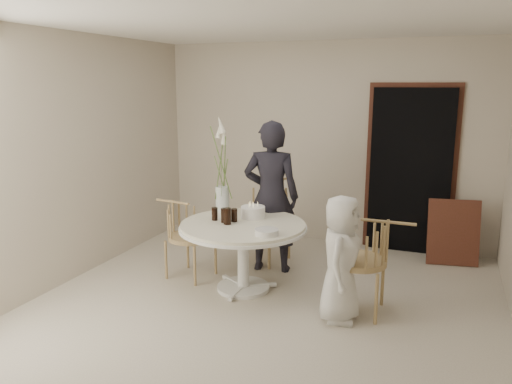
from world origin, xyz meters
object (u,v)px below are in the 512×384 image
(birthday_cake, at_px, (253,212))
(chair_far, at_px, (270,208))
(chair_left, at_px, (182,228))
(girl, at_px, (271,197))
(boy, at_px, (341,259))
(table, at_px, (243,234))
(chair_right, at_px, (372,253))
(flower_vase, at_px, (222,179))

(birthday_cake, bearing_deg, chair_far, 96.23)
(chair_far, bearing_deg, chair_left, -114.62)
(girl, relative_size, boy, 1.48)
(chair_left, xyz_separation_m, boy, (1.90, -0.45, 0.03))
(chair_left, xyz_separation_m, girl, (0.89, 0.52, 0.32))
(boy, bearing_deg, birthday_cake, 62.56)
(chair_far, height_order, birthday_cake, chair_far)
(chair_left, height_order, girl, girl)
(chair_left, distance_m, boy, 1.96)
(table, height_order, birthday_cake, birthday_cake)
(birthday_cake, bearing_deg, chair_right, -13.69)
(chair_right, xyz_separation_m, flower_vase, (-1.75, 0.45, 0.50))
(table, bearing_deg, chair_right, -3.43)
(table, bearing_deg, flower_vase, 137.55)
(chair_right, relative_size, boy, 0.79)
(table, relative_size, girl, 0.76)
(chair_left, distance_m, flower_vase, 0.72)
(boy, height_order, birthday_cake, boy)
(chair_right, xyz_separation_m, chair_left, (-2.15, 0.22, -0.05))
(table, xyz_separation_m, girl, (0.08, 0.66, 0.26))
(chair_far, distance_m, boy, 1.80)
(boy, bearing_deg, chair_far, 40.26)
(table, relative_size, flower_vase, 1.24)
(table, distance_m, chair_right, 1.35)
(chair_right, distance_m, birthday_cake, 1.38)
(chair_right, distance_m, boy, 0.34)
(chair_far, distance_m, girl, 0.49)
(chair_far, relative_size, birthday_cake, 3.75)
(boy, distance_m, birthday_cake, 1.23)
(flower_vase, bearing_deg, birthday_cake, -16.93)
(girl, distance_m, boy, 1.44)
(chair_right, bearing_deg, birthday_cake, -103.58)
(birthday_cake, bearing_deg, girl, 81.81)
(birthday_cake, bearing_deg, table, -93.96)
(birthday_cake, height_order, flower_vase, flower_vase)
(table, height_order, chair_right, chair_right)
(table, relative_size, chair_left, 1.54)
(table, bearing_deg, chair_far, 93.91)
(chair_right, xyz_separation_m, boy, (-0.25, -0.23, -0.02))
(girl, xyz_separation_m, birthday_cake, (-0.06, -0.42, -0.08))
(chair_far, xyz_separation_m, chair_left, (-0.74, -0.92, -0.07))
(table, height_order, boy, boy)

